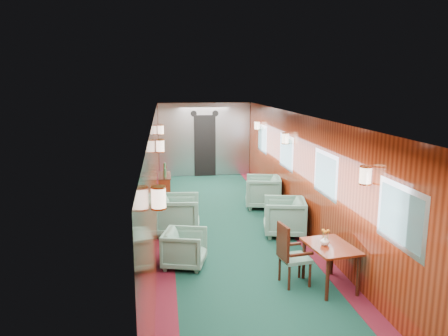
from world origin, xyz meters
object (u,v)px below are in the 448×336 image
object	(u,v)px
armchair_left_near	(185,248)
armchair_right_far	(263,192)
credenza	(165,191)
dining_table	(331,252)
armchair_right_near	(284,217)
side_chair	(290,252)
armchair_left_far	(178,215)

from	to	relation	value
armchair_left_near	armchair_right_far	bearing A→B (deg)	-17.60
credenza	armchair_left_near	world-z (taller)	credenza
dining_table	armchair_left_near	bearing A→B (deg)	146.10
dining_table	credenza	size ratio (longest dim) A/B	0.86
dining_table	armchair_left_near	distance (m)	2.39
credenza	armchair_right_near	bearing A→B (deg)	-42.83
side_chair	dining_table	bearing A→B (deg)	-23.96
armchair_left_far	credenza	bearing A→B (deg)	13.33
side_chair	armchair_left_near	distance (m)	1.80
dining_table	side_chair	world-z (taller)	side_chair
side_chair	armchair_left_far	xyz separation A→B (m)	(-1.59, 2.56, -0.13)
credenza	side_chair	bearing A→B (deg)	-67.08
armchair_left_far	armchair_right_near	bearing A→B (deg)	-95.15
dining_table	armchair_left_near	size ratio (longest dim) A/B	1.38
credenza	armchair_left_far	size ratio (longest dim) A/B	1.28
armchair_right_near	side_chair	bearing A→B (deg)	-1.77
dining_table	armchair_right_near	distance (m)	2.34
side_chair	armchair_right_far	size ratio (longest dim) A/B	1.13
armchair_left_near	armchair_left_far	size ratio (longest dim) A/B	0.79
armchair_left_near	armchair_right_near	world-z (taller)	armchair_right_near
dining_table	armchair_right_far	bearing A→B (deg)	83.03
armchair_left_far	armchair_right_near	xyz separation A→B (m)	(2.12, -0.39, -0.02)
side_chair	armchair_left_far	bearing A→B (deg)	112.62
side_chair	armchair_right_far	bearing A→B (deg)	73.25
armchair_left_near	side_chair	bearing A→B (deg)	-105.41
armchair_left_near	armchair_right_far	world-z (taller)	armchair_right_far
credenza	armchair_right_near	distance (m)	3.25
armchair_left_far	armchair_right_far	world-z (taller)	armchair_left_far
side_chair	credenza	world-z (taller)	credenza
dining_table	armchair_left_far	size ratio (longest dim) A/B	1.10
armchair_left_near	armchair_right_near	distance (m)	2.43
armchair_left_near	armchair_right_near	bearing A→B (deg)	-43.49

